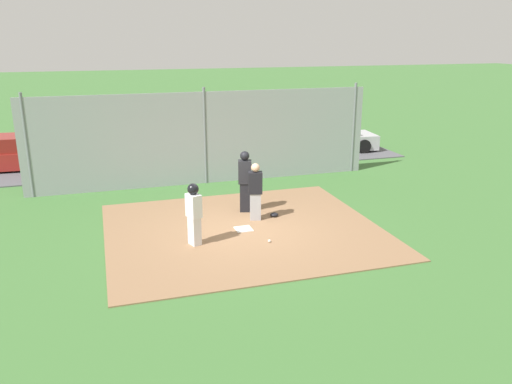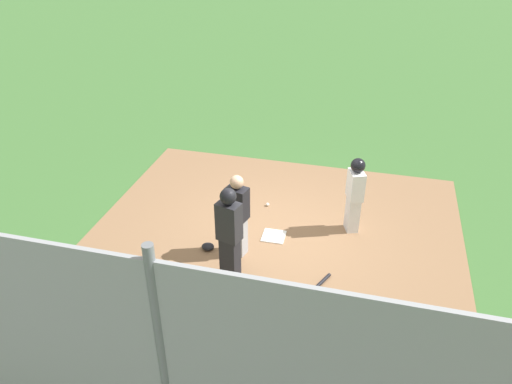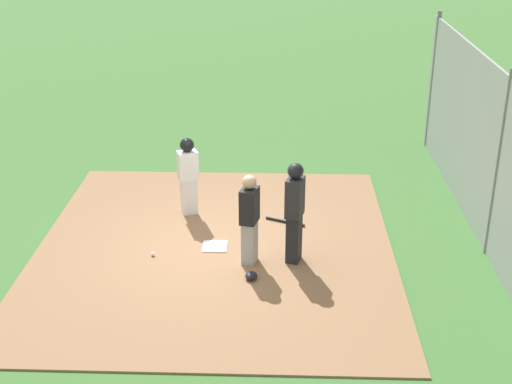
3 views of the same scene
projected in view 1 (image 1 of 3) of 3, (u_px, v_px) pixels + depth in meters
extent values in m
plane|color=#3D6B33|center=(244.00, 230.00, 13.75)|extent=(140.00, 140.00, 0.00)
cube|color=#896647|center=(244.00, 230.00, 13.74)|extent=(7.20, 6.40, 0.03)
cube|color=white|center=(244.00, 229.00, 13.74)|extent=(0.45, 0.45, 0.02)
cube|color=#9E9EA3|center=(255.00, 206.00, 14.37)|extent=(0.35, 0.29, 0.77)
cube|color=black|center=(255.00, 183.00, 14.17)|extent=(0.43, 0.35, 0.61)
sphere|color=tan|center=(255.00, 168.00, 14.05)|extent=(0.24, 0.24, 0.24)
cube|color=black|center=(245.00, 197.00, 15.03)|extent=(0.35, 0.29, 0.86)
cube|color=#232328|center=(245.00, 172.00, 14.81)|extent=(0.44, 0.35, 0.68)
sphere|color=black|center=(245.00, 156.00, 14.67)|extent=(0.27, 0.27, 0.27)
cube|color=silver|center=(195.00, 231.00, 12.65)|extent=(0.31, 0.36, 0.73)
cube|color=white|center=(194.00, 206.00, 12.46)|extent=(0.38, 0.45, 0.58)
sphere|color=tan|center=(193.00, 190.00, 12.34)|extent=(0.23, 0.23, 0.23)
sphere|color=black|center=(193.00, 189.00, 12.34)|extent=(0.28, 0.28, 0.28)
cylinder|color=black|center=(196.00, 217.00, 14.61)|extent=(0.39, 0.76, 0.06)
ellipsoid|color=black|center=(274.00, 215.00, 14.68)|extent=(0.24, 0.20, 0.12)
sphere|color=white|center=(269.00, 241.00, 12.86)|extent=(0.07, 0.07, 0.07)
cube|color=#93999E|center=(205.00, 138.00, 17.73)|extent=(12.00, 0.05, 3.20)
cylinder|color=slate|center=(354.00, 128.00, 19.31)|extent=(0.10, 0.10, 3.35)
cylinder|color=slate|center=(205.00, 136.00, 17.71)|extent=(0.10, 0.10, 3.35)
cylinder|color=slate|center=(27.00, 146.00, 16.11)|extent=(0.10, 0.10, 3.35)
cube|color=#515156|center=(187.00, 157.00, 21.90)|extent=(18.00, 5.20, 0.04)
cube|color=#B2B2B7|center=(328.00, 142.00, 23.06)|extent=(4.34, 2.10, 0.64)
cube|color=#97979C|center=(326.00, 128.00, 22.86)|extent=(2.45, 1.78, 0.56)
cylinder|color=black|center=(350.00, 139.00, 24.15)|extent=(0.61, 0.24, 0.60)
cylinder|color=black|center=(364.00, 146.00, 22.55)|extent=(0.61, 0.24, 0.60)
cylinder|color=black|center=(294.00, 141.00, 23.62)|extent=(0.61, 0.24, 0.60)
cylinder|color=black|center=(305.00, 149.00, 22.03)|extent=(0.61, 0.24, 0.60)
cube|color=#235B38|center=(103.00, 152.00, 20.91)|extent=(4.43, 2.38, 0.64)
cube|color=#1E4E2F|center=(106.00, 138.00, 20.76)|extent=(2.54, 1.93, 0.56)
cylinder|color=black|center=(64.00, 161.00, 19.97)|extent=(0.62, 0.28, 0.60)
cylinder|color=black|center=(73.00, 151.00, 21.58)|extent=(0.62, 0.28, 0.60)
cylinder|color=black|center=(136.00, 159.00, 20.31)|extent=(0.62, 0.28, 0.60)
cylinder|color=black|center=(139.00, 150.00, 21.92)|extent=(0.62, 0.28, 0.60)
cube|color=maroon|center=(20.00, 158.00, 19.99)|extent=(4.28, 1.90, 0.64)
cube|color=maroon|center=(14.00, 143.00, 19.78)|extent=(2.38, 1.67, 0.56)
cylinder|color=black|center=(60.00, 154.00, 21.13)|extent=(0.61, 0.21, 0.60)
cylinder|color=black|center=(55.00, 163.00, 19.55)|extent=(0.61, 0.21, 0.60)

